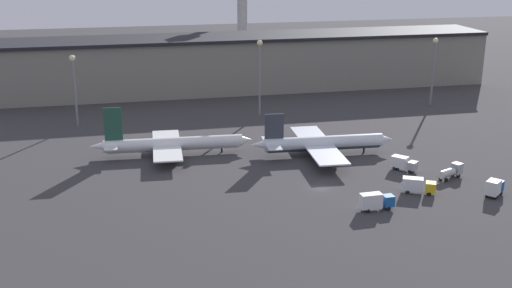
{
  "coord_description": "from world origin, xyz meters",
  "views": [
    {
      "loc": [
        -43.7,
        -130.02,
        54.16
      ],
      "look_at": [
        -11.22,
        17.25,
        6.0
      ],
      "focal_mm": 45.0,
      "sensor_mm": 36.0,
      "label": 1
    }
  ],
  "objects_px": {
    "service_vehicle_2": "(418,185)",
    "service_vehicle_4": "(403,163)",
    "airplane_0": "(171,144)",
    "control_tower": "(242,0)",
    "service_vehicle_0": "(451,171)",
    "service_vehicle_3": "(375,201)",
    "service_vehicle_1": "(494,187)",
    "airplane_1": "(322,143)"
  },
  "relations": [
    {
      "from": "service_vehicle_2",
      "to": "control_tower",
      "type": "distance_m",
      "value": 159.26
    },
    {
      "from": "service_vehicle_2",
      "to": "service_vehicle_4",
      "type": "xyz_separation_m",
      "value": [
        3.29,
        14.56,
        -0.07
      ]
    },
    {
      "from": "service_vehicle_3",
      "to": "service_vehicle_4",
      "type": "relative_size",
      "value": 1.18
    },
    {
      "from": "service_vehicle_1",
      "to": "service_vehicle_3",
      "type": "height_order",
      "value": "service_vehicle_1"
    },
    {
      "from": "airplane_0",
      "to": "control_tower",
      "type": "height_order",
      "value": "control_tower"
    },
    {
      "from": "airplane_0",
      "to": "service_vehicle_2",
      "type": "relative_size",
      "value": 5.7
    },
    {
      "from": "airplane_1",
      "to": "service_vehicle_1",
      "type": "distance_m",
      "value": 45.5
    },
    {
      "from": "airplane_0",
      "to": "service_vehicle_2",
      "type": "height_order",
      "value": "airplane_0"
    },
    {
      "from": "airplane_1",
      "to": "control_tower",
      "type": "relative_size",
      "value": 0.76
    },
    {
      "from": "airplane_0",
      "to": "control_tower",
      "type": "bearing_deg",
      "value": 73.28
    },
    {
      "from": "service_vehicle_1",
      "to": "service_vehicle_2",
      "type": "bearing_deg",
      "value": 122.37
    },
    {
      "from": "service_vehicle_1",
      "to": "control_tower",
      "type": "height_order",
      "value": "control_tower"
    },
    {
      "from": "airplane_0",
      "to": "service_vehicle_4",
      "type": "height_order",
      "value": "airplane_0"
    },
    {
      "from": "control_tower",
      "to": "service_vehicle_1",
      "type": "bearing_deg",
      "value": -81.46
    },
    {
      "from": "service_vehicle_4",
      "to": "control_tower",
      "type": "distance_m",
      "value": 145.2
    },
    {
      "from": "service_vehicle_0",
      "to": "airplane_1",
      "type": "bearing_deg",
      "value": 111.33
    },
    {
      "from": "airplane_0",
      "to": "service_vehicle_1",
      "type": "xyz_separation_m",
      "value": [
        66.94,
        -44.07,
        -0.87
      ]
    },
    {
      "from": "service_vehicle_0",
      "to": "service_vehicle_4",
      "type": "xyz_separation_m",
      "value": [
        -8.67,
        7.65,
        0.15
      ]
    },
    {
      "from": "airplane_0",
      "to": "service_vehicle_0",
      "type": "xyz_separation_m",
      "value": [
        63.12,
        -31.91,
        -1.23
      ]
    },
    {
      "from": "airplane_1",
      "to": "control_tower",
      "type": "bearing_deg",
      "value": 91.35
    },
    {
      "from": "airplane_1",
      "to": "airplane_0",
      "type": "bearing_deg",
      "value": 170.8
    },
    {
      "from": "control_tower",
      "to": "service_vehicle_3",
      "type": "bearing_deg",
      "value": -91.52
    },
    {
      "from": "service_vehicle_2",
      "to": "service_vehicle_3",
      "type": "relative_size",
      "value": 1.01
    },
    {
      "from": "service_vehicle_0",
      "to": "service_vehicle_1",
      "type": "xyz_separation_m",
      "value": [
        3.82,
        -12.16,
        0.36
      ]
    },
    {
      "from": "service_vehicle_3",
      "to": "service_vehicle_4",
      "type": "bearing_deg",
      "value": 50.65
    },
    {
      "from": "airplane_1",
      "to": "service_vehicle_2",
      "type": "distance_m",
      "value": 32.86
    },
    {
      "from": "service_vehicle_4",
      "to": "control_tower",
      "type": "relative_size",
      "value": 0.12
    },
    {
      "from": "airplane_0",
      "to": "service_vehicle_4",
      "type": "distance_m",
      "value": 59.63
    },
    {
      "from": "service_vehicle_3",
      "to": "control_tower",
      "type": "relative_size",
      "value": 0.15
    },
    {
      "from": "service_vehicle_2",
      "to": "control_tower",
      "type": "relative_size",
      "value": 0.15
    },
    {
      "from": "airplane_0",
      "to": "service_vehicle_4",
      "type": "xyz_separation_m",
      "value": [
        54.45,
        -24.26,
        -1.08
      ]
    },
    {
      "from": "service_vehicle_0",
      "to": "service_vehicle_3",
      "type": "height_order",
      "value": "service_vehicle_3"
    },
    {
      "from": "airplane_1",
      "to": "service_vehicle_3",
      "type": "distance_m",
      "value": 37.25
    },
    {
      "from": "service_vehicle_4",
      "to": "control_tower",
      "type": "xyz_separation_m",
      "value": [
        -11.82,
        142.11,
        27.4
      ]
    },
    {
      "from": "service_vehicle_0",
      "to": "service_vehicle_2",
      "type": "height_order",
      "value": "service_vehicle_2"
    },
    {
      "from": "service_vehicle_3",
      "to": "airplane_1",
      "type": "bearing_deg",
      "value": 87.16
    },
    {
      "from": "service_vehicle_2",
      "to": "service_vehicle_3",
      "type": "bearing_deg",
      "value": -125.2
    },
    {
      "from": "service_vehicle_0",
      "to": "service_vehicle_1",
      "type": "relative_size",
      "value": 1.29
    },
    {
      "from": "service_vehicle_3",
      "to": "control_tower",
      "type": "xyz_separation_m",
      "value": [
        4.34,
        163.55,
        27.19
      ]
    },
    {
      "from": "airplane_0",
      "to": "service_vehicle_0",
      "type": "distance_m",
      "value": 70.74
    },
    {
      "from": "airplane_0",
      "to": "service_vehicle_1",
      "type": "distance_m",
      "value": 80.15
    },
    {
      "from": "service_vehicle_3",
      "to": "service_vehicle_4",
      "type": "distance_m",
      "value": 26.85
    }
  ]
}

